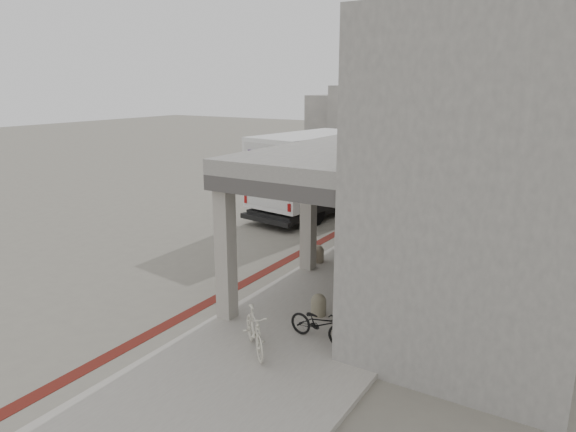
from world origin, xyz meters
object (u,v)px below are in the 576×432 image
Objects in this scene: utility_cabinet at (373,267)px; bicycle_black at (319,324)px; fedex_truck at (325,170)px; bench at (390,292)px; bicycle_cream at (254,330)px.

utility_cabinet reaches higher than bicycle_black.
utility_cabinet is 0.68× the size of bicycle_black.
fedex_truck reaches higher than bench.
fedex_truck is 9.28m from utility_cabinet.
bicycle_black is at bearing -87.02° from utility_cabinet.
fedex_truck is 10.61m from bench.
fedex_truck is 12.58m from bicycle_black.
fedex_truck is 8.40× the size of utility_cabinet.
fedex_truck is at bearing 64.13° from bicycle_cream.
bicycle_black is (0.29, -3.71, -0.11)m from utility_cabinet.
utility_cabinet is 4.88m from bicycle_cream.
bicycle_cream is at bearing -60.74° from fedex_truck.
utility_cabinet is 3.72m from bicycle_black.
bicycle_black is at bearing -54.80° from fedex_truck.
utility_cabinet is (5.43, -7.42, -1.27)m from fedex_truck.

